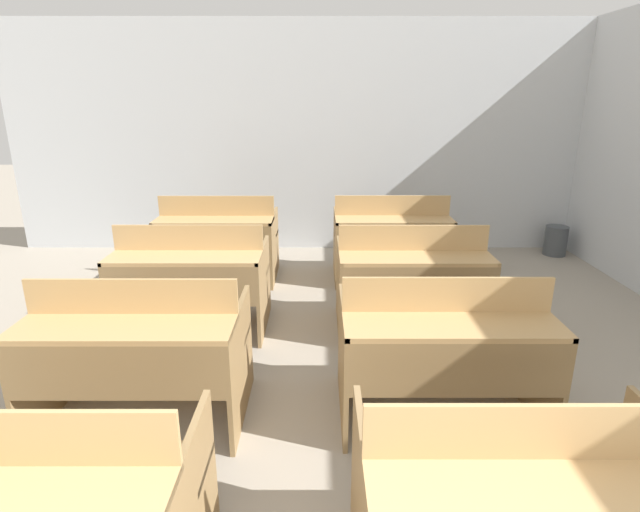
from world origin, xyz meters
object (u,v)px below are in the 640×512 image
at_px(bench_second_left, 141,348).
at_px(wastepaper_bin, 558,241).
at_px(bench_third_left, 194,276).
at_px(bench_second_right, 445,346).
at_px(bench_third_right, 413,277).
at_px(bench_back_left, 221,236).
at_px(bench_front_right, 530,510).
at_px(bench_back_right, 393,236).

distance_m(bench_second_left, wastepaper_bin, 5.21).
distance_m(bench_second_left, bench_third_left, 1.24).
bearing_deg(bench_second_right, bench_third_left, 145.71).
bearing_deg(wastepaper_bin, bench_third_right, -135.92).
distance_m(bench_third_left, wastepaper_bin, 4.51).
height_order(bench_second_right, bench_back_left, same).
xyz_separation_m(bench_third_left, wastepaper_bin, (3.98, 2.10, -0.29)).
distance_m(bench_front_right, bench_third_left, 3.02).
xyz_separation_m(bench_second_left, wastepaper_bin, (3.98, 3.34, -0.29)).
height_order(bench_third_left, bench_third_right, same).
bearing_deg(bench_third_right, wastepaper_bin, 44.08).
bearing_deg(bench_second_right, wastepaper_bin, 56.38).
xyz_separation_m(bench_second_right, bench_third_right, (0.02, 1.20, 0.00)).
distance_m(bench_third_right, bench_back_left, 2.20).
bearing_deg(bench_second_right, bench_third_right, 88.86).
distance_m(bench_third_left, bench_third_right, 1.80).
bearing_deg(bench_third_right, bench_second_left, -145.71).
bearing_deg(wastepaper_bin, bench_back_right, -158.55).
distance_m(bench_front_right, bench_back_left, 4.08).
distance_m(bench_back_right, wastepaper_bin, 2.35).
distance_m(bench_second_left, bench_back_right, 3.07).
bearing_deg(bench_third_left, bench_back_left, 90.88).
bearing_deg(bench_back_right, bench_second_left, -126.06).
height_order(bench_third_left, bench_back_left, same).
distance_m(bench_back_left, wastepaper_bin, 4.10).
bearing_deg(wastepaper_bin, bench_back_left, -167.69).
height_order(bench_front_right, bench_back_left, same).
xyz_separation_m(bench_second_right, bench_back_left, (-1.79, 2.44, 0.00)).
relative_size(bench_back_left, bench_back_right, 1.00).
xyz_separation_m(bench_third_right, bench_back_left, (-1.82, 1.24, 0.00)).
height_order(bench_back_left, bench_back_right, same).
bearing_deg(bench_third_right, bench_back_left, 145.77).
bearing_deg(bench_back_left, bench_third_left, -89.12).
height_order(bench_second_left, bench_third_left, same).
bearing_deg(bench_second_left, bench_back_left, 90.33).
height_order(bench_second_right, bench_third_left, same).
bearing_deg(bench_front_right, bench_third_left, 126.41).
relative_size(bench_front_right, wastepaper_bin, 3.28).
bearing_deg(bench_third_left, bench_second_left, -90.23).
bearing_deg(bench_front_right, bench_third_right, 89.83).
bearing_deg(bench_third_right, bench_third_left, 179.76).
bearing_deg(bench_back_right, bench_third_left, -145.34).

